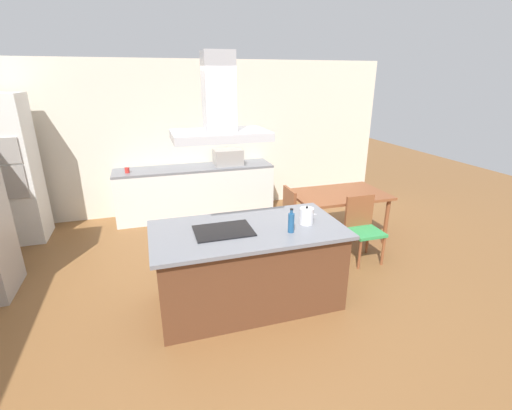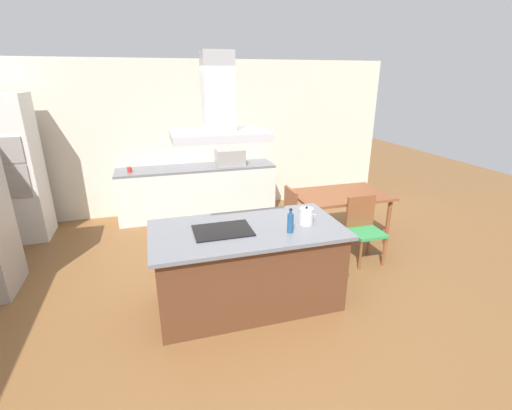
# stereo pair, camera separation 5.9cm
# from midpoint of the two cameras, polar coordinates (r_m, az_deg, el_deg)

# --- Properties ---
(ground) EXTENTS (16.00, 16.00, 0.00)m
(ground) POSITION_cam_midpoint_polar(r_m,az_deg,el_deg) (5.49, -5.12, -6.31)
(ground) COLOR brown
(wall_back) EXTENTS (7.20, 0.10, 2.70)m
(wall_back) POSITION_cam_midpoint_polar(r_m,az_deg,el_deg) (6.74, -8.52, 10.57)
(wall_back) COLOR beige
(wall_back) RESTS_ON ground
(kitchen_island) EXTENTS (2.03, 1.06, 0.90)m
(kitchen_island) POSITION_cam_midpoint_polar(r_m,az_deg,el_deg) (3.98, -0.93, -9.62)
(kitchen_island) COLOR #59331E
(kitchen_island) RESTS_ON ground
(cooktop) EXTENTS (0.60, 0.44, 0.01)m
(cooktop) POSITION_cam_midpoint_polar(r_m,az_deg,el_deg) (3.72, -4.89, -4.08)
(cooktop) COLOR black
(cooktop) RESTS_ON kitchen_island
(tea_kettle) EXTENTS (0.20, 0.15, 0.20)m
(tea_kettle) POSITION_cam_midpoint_polar(r_m,az_deg,el_deg) (3.89, 8.46, -1.79)
(tea_kettle) COLOR silver
(tea_kettle) RESTS_ON kitchen_island
(olive_oil_bottle) EXTENTS (0.07, 0.07, 0.26)m
(olive_oil_bottle) POSITION_cam_midpoint_polar(r_m,az_deg,el_deg) (3.66, 5.97, -2.79)
(olive_oil_bottle) COLOR navy
(olive_oil_bottle) RESTS_ON kitchen_island
(back_counter) EXTENTS (2.77, 0.62, 0.90)m
(back_counter) POSITION_cam_midpoint_polar(r_m,az_deg,el_deg) (6.57, -9.00, 2.22)
(back_counter) COLOR silver
(back_counter) RESTS_ON ground
(countertop_microwave) EXTENTS (0.50, 0.38, 0.28)m
(countertop_microwave) POSITION_cam_midpoint_polar(r_m,az_deg,el_deg) (6.52, -3.91, 7.66)
(countertop_microwave) COLOR #9E9993
(countertop_microwave) RESTS_ON back_counter
(coffee_mug_red) EXTENTS (0.08, 0.08, 0.09)m
(coffee_mug_red) POSITION_cam_midpoint_polar(r_m,az_deg,el_deg) (6.33, -19.31, 5.34)
(coffee_mug_red) COLOR red
(coffee_mug_red) RESTS_ON back_counter
(wall_oven_stack) EXTENTS (0.70, 0.66, 2.20)m
(wall_oven_stack) POSITION_cam_midpoint_polar(r_m,az_deg,el_deg) (6.44, -34.02, 4.70)
(wall_oven_stack) COLOR silver
(wall_oven_stack) RESTS_ON ground
(dining_table) EXTENTS (1.40, 0.90, 0.75)m
(dining_table) POSITION_cam_midpoint_polar(r_m,az_deg,el_deg) (5.56, 13.61, 0.97)
(dining_table) COLOR brown
(dining_table) RESTS_ON ground
(chair_facing_island) EXTENTS (0.42, 0.42, 0.89)m
(chair_facing_island) POSITION_cam_midpoint_polar(r_m,az_deg,el_deg) (5.09, 17.12, -3.06)
(chair_facing_island) COLOR #33934C
(chair_facing_island) RESTS_ON ground
(chair_at_left_end) EXTENTS (0.42, 0.42, 0.89)m
(chair_at_left_end) POSITION_cam_midpoint_polar(r_m,az_deg,el_deg) (5.23, 4.71, -1.56)
(chair_at_left_end) COLOR #33934C
(chair_at_left_end) RESTS_ON ground
(range_hood) EXTENTS (0.90, 0.55, 0.78)m
(range_hood) POSITION_cam_midpoint_polar(r_m,az_deg,el_deg) (3.42, -5.49, 14.56)
(range_hood) COLOR #ADADB2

